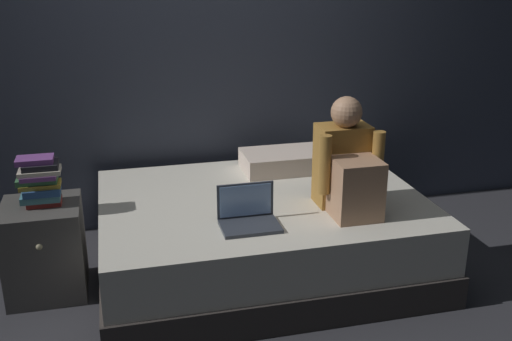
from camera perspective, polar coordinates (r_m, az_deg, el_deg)
ground_plane at (r=3.60m, az=-1.38°, el=-11.80°), size 8.00×8.00×0.00m
wall_back at (r=4.28m, az=-5.14°, el=12.49°), size 5.60×0.10×2.70m
bed at (r=3.78m, az=0.56°, el=-5.99°), size 2.00×1.50×0.49m
nightstand at (r=3.72m, az=-19.48°, el=-7.06°), size 0.44×0.46×0.55m
person_sitting at (r=3.48m, az=8.74°, el=0.25°), size 0.39×0.44×0.66m
laptop at (r=3.29m, az=-0.75°, el=-4.32°), size 0.32×0.23×0.22m
pillow at (r=4.13m, az=2.63°, el=0.93°), size 0.56×0.36×0.13m
book_stack at (r=3.57m, az=-19.92°, el=-0.97°), size 0.24×0.17×0.28m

